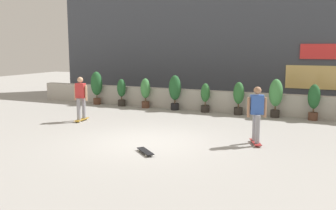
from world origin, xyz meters
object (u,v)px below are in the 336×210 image
potted_plant_6 (276,95)px  skater_by_wall_left (257,113)px  potted_plant_1 (121,91)px  potted_plant_3 (175,90)px  potted_plant_0 (97,85)px  skater_far_right (81,97)px  skateboard_near_camera (145,151)px  potted_plant_4 (205,97)px  potted_plant_5 (239,96)px  potted_plant_2 (145,91)px  potted_plant_7 (314,100)px

potted_plant_6 → skater_by_wall_left: bearing=-88.8°
potted_plant_1 → potted_plant_3: (2.77, 0.00, 0.20)m
potted_plant_0 → skater_by_wall_left: size_ratio=0.95×
skater_far_right → skateboard_near_camera: (4.24, -2.90, -0.88)m
potted_plant_3 → potted_plant_4: 1.45m
skater_by_wall_left → skateboard_near_camera: (-2.51, -2.14, -0.88)m
potted_plant_3 → potted_plant_6: potted_plant_3 is taller
potted_plant_0 → potted_plant_6: bearing=0.0°
potted_plant_5 → skater_far_right: bearing=-143.8°
potted_plant_5 → skateboard_near_camera: size_ratio=1.88×
potted_plant_0 → skater_by_wall_left: skater_by_wall_left is taller
skater_far_right → skater_by_wall_left: (6.76, -0.76, 0.00)m
potted_plant_1 → skateboard_near_camera: (4.73, -6.69, -0.66)m
potted_plant_1 → skater_by_wall_left: (7.24, -4.55, 0.22)m
skater_far_right → skateboard_near_camera: 5.21m
potted_plant_0 → skater_far_right: bearing=-63.4°
potted_plant_1 → skater_far_right: (0.48, -3.79, 0.22)m
potted_plant_0 → potted_plant_2: size_ratio=1.18×
potted_plant_1 → skater_far_right: skater_far_right is taller
skater_far_right → skater_by_wall_left: same height
potted_plant_1 → potted_plant_2: bearing=0.0°
potted_plant_5 → potted_plant_6: potted_plant_6 is taller
potted_plant_5 → skater_by_wall_left: 4.82m
potted_plant_2 → skater_far_right: (-0.80, -3.79, 0.16)m
potted_plant_1 → potted_plant_2: 1.29m
potted_plant_7 → skater_far_right: size_ratio=0.82×
potted_plant_1 → potted_plant_5: bearing=0.0°
potted_plant_6 → skater_by_wall_left: 4.55m
skater_by_wall_left → skateboard_near_camera: 3.41m
potted_plant_2 → potted_plant_6: size_ratio=0.88×
skater_far_right → skater_by_wall_left: 6.80m
potted_plant_1 → skateboard_near_camera: size_ratio=1.78×
potted_plant_2 → potted_plant_3: potted_plant_3 is taller
potted_plant_1 → potted_plant_6: size_ratio=0.84×
potted_plant_3 → skater_far_right: size_ratio=0.92×
potted_plant_1 → potted_plant_6: potted_plant_6 is taller
skater_by_wall_left → potted_plant_4: bearing=123.8°
potted_plant_5 → potted_plant_6: size_ratio=0.88×
potted_plant_2 → skater_far_right: size_ratio=0.81×
potted_plant_2 → potted_plant_4: (2.91, 0.00, -0.09)m
potted_plant_3 → skateboard_near_camera: potted_plant_3 is taller
potted_plant_7 → skater_by_wall_left: (-1.34, -4.55, 0.14)m
potted_plant_2 → skater_far_right: bearing=-101.9°
potted_plant_4 → potted_plant_7: potted_plant_7 is taller
potted_plant_5 → potted_plant_2: bearing=180.0°
potted_plant_3 → skater_by_wall_left: bearing=-45.5°
potted_plant_2 → skateboard_near_camera: (3.44, -6.69, -0.72)m
potted_plant_1 → skater_far_right: bearing=-82.7°
potted_plant_1 → skateboard_near_camera: 8.22m
skateboard_near_camera → potted_plant_5: bearing=82.1°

